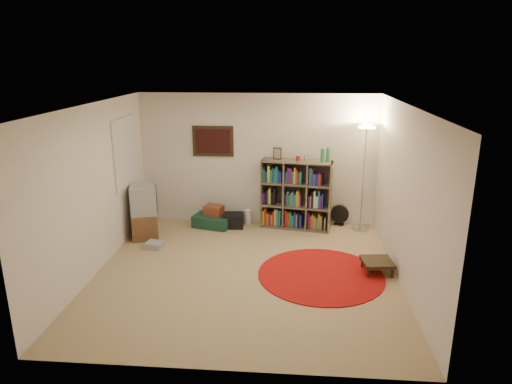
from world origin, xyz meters
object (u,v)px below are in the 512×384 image
floor_lamp (366,142)px  suitcase (213,221)px  floor_fan (340,215)px  tv_stand (144,212)px  bookshelf (295,196)px  side_table (377,262)px

floor_lamp → suitcase: floor_lamp is taller
floor_fan → suitcase: size_ratio=0.51×
tv_stand → suitcase: 1.31m
floor_lamp → tv_stand: floor_lamp is taller
floor_lamp → floor_fan: (-0.37, 0.21, -1.46)m
floor_fan → suitcase: floor_fan is taller
bookshelf → floor_fan: size_ratio=3.90×
tv_stand → suitcase: size_ratio=1.20×
floor_lamp → bookshelf: bearing=178.9°
suitcase → side_table: bearing=-16.7°
side_table → floor_lamp: bearing=90.2°
bookshelf → floor_fan: bearing=21.4°
tv_stand → bookshelf: bearing=-4.3°
floor_lamp → side_table: size_ratio=4.10×
bookshelf → side_table: size_ratio=3.20×
side_table → tv_stand: bearing=163.4°
bookshelf → suitcase: bearing=-167.3°
floor_lamp → floor_fan: size_ratio=5.00×
floor_lamp → tv_stand: 4.17m
floor_fan → tv_stand: 3.67m
floor_fan → suitcase: 2.45m
floor_lamp → floor_fan: bearing=150.9°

